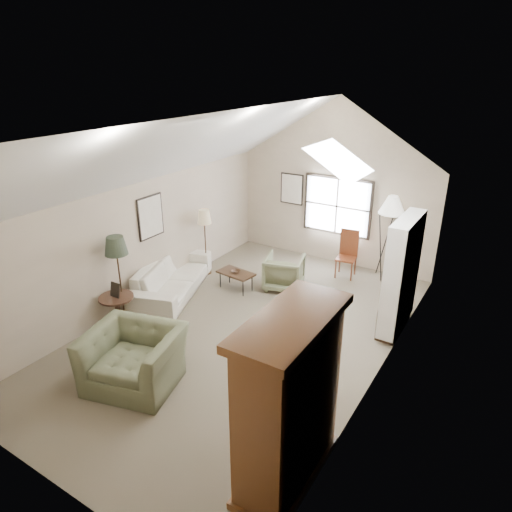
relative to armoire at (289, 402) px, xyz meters
The scene contains 18 objects.
room_shell 3.87m from the armoire, 132.25° to the left, with size 5.01×8.01×4.00m.
window 6.70m from the armoire, 108.11° to the left, with size 1.72×0.08×1.42m, color black.
skylight 4.02m from the armoire, 104.93° to the left, with size 0.80×1.20×0.52m, color white, non-canonical shape.
wall_art 5.98m from the armoire, 133.09° to the left, with size 1.97×3.71×0.88m.
armoire is the anchor object (origin of this frame).
tv_alcove 4.00m from the armoire, 87.71° to the left, with size 0.32×1.30×2.10m, color white.
media_console 4.08m from the armoire, 88.00° to the left, with size 0.34×1.18×0.60m, color #382316.
tv_panel 4.01m from the armoire, 88.00° to the left, with size 0.05×0.90×0.55m, color black.
sofa 5.30m from the armoire, 146.47° to the left, with size 2.56×1.00×0.75m, color beige.
armchair_near 2.92m from the armoire, behind, with size 1.38×1.20×0.90m, color #576043.
armchair_far 5.08m from the armoire, 119.05° to the left, with size 0.81×0.83×0.76m, color #696A4A.
coffee_table 5.09m from the armoire, 131.22° to the left, with size 0.80×0.45×0.41m, color #321F14.
bowl 5.05m from the armoire, 131.22° to the left, with size 0.19×0.19×0.05m, color #321B14.
side_table 4.57m from the armoire, 163.19° to the left, with size 0.64×0.64×0.64m, color #352215.
side_chair 5.89m from the armoire, 104.79° to the left, with size 0.43×0.43×1.11m, color maroon.
tripod_lamp 6.14m from the armoire, 96.49° to the left, with size 0.58×0.58×2.00m, color white, non-canonical shape.
dark_lamp 4.64m from the armoire, 161.06° to the left, with size 0.43×0.43×1.79m, color #242C1F, non-canonical shape.
tan_lamp 6.01m from the armoire, 136.87° to the left, with size 0.32×0.32×1.61m, color tan, non-canonical shape.
Camera 1 is at (4.03, -6.08, 4.64)m, focal length 32.00 mm.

